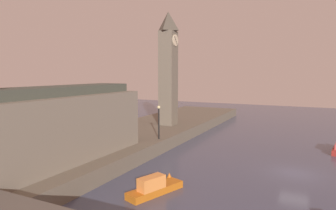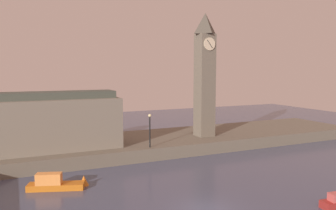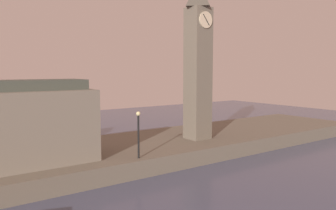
{
  "view_description": "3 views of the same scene",
  "coord_description": "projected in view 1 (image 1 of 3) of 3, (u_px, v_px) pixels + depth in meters",
  "views": [
    {
      "loc": [
        -29.27,
        -1.55,
        9.19
      ],
      "look_at": [
        3.68,
        14.84,
        5.26
      ],
      "focal_mm": 32.33,
      "sensor_mm": 36.0,
      "label": 1
    },
    {
      "loc": [
        -12.74,
        -20.98,
        10.46
      ],
      "look_at": [
        5.0,
        17.84,
        6.01
      ],
      "focal_mm": 36.02,
      "sensor_mm": 36.0,
      "label": 2
    },
    {
      "loc": [
        -12.77,
        -9.05,
        8.81
      ],
      "look_at": [
        6.17,
        17.44,
        5.44
      ],
      "focal_mm": 36.35,
      "sensor_mm": 36.0,
      "label": 3
    }
  ],
  "objects": [
    {
      "name": "streetlamp",
      "position": [
        159.0,
        118.0,
        35.06
      ],
      "size": [
        0.36,
        0.36,
        3.91
      ],
      "color": "black",
      "rests_on": "far_embankment"
    },
    {
      "name": "ground_plane",
      "position": [
        295.0,
        173.0,
        27.72
      ],
      "size": [
        120.0,
        120.0,
        0.0
      ],
      "primitive_type": "plane",
      "color": "#474C66"
    },
    {
      "name": "clock_tower",
      "position": [
        168.0,
        67.0,
        44.2
      ],
      "size": [
        2.41,
        2.45,
        16.43
      ],
      "color": "#6B6051",
      "rests_on": "far_embankment"
    },
    {
      "name": "far_embankment",
      "position": [
        116.0,
        143.0,
        36.5
      ],
      "size": [
        70.0,
        12.0,
        1.5
      ],
      "primitive_type": "cube",
      "color": "#6B6051",
      "rests_on": "ground"
    },
    {
      "name": "boat_patrol_orange",
      "position": [
        158.0,
        186.0,
        23.43
      ],
      "size": [
        5.66,
        2.81,
        1.82
      ],
      "color": "orange",
      "rests_on": "ground"
    },
    {
      "name": "parliament_hall",
      "position": [
        52.0,
        125.0,
        25.84
      ],
      "size": [
        17.54,
        5.62,
        10.2
      ],
      "color": "slate",
      "rests_on": "far_embankment"
    }
  ]
}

